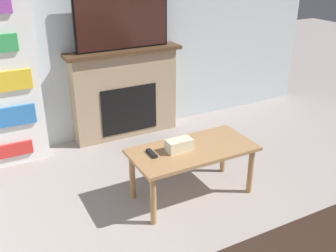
{
  "coord_description": "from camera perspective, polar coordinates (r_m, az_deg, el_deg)",
  "views": [
    {
      "loc": [
        -1.22,
        -0.24,
        2.01
      ],
      "look_at": [
        0.18,
        2.4,
        0.66
      ],
      "focal_mm": 42.0,
      "sensor_mm": 36.0,
      "label": 1
    }
  ],
  "objects": [
    {
      "name": "tv",
      "position": [
        4.3,
        -6.65,
        15.28
      ],
      "size": [
        1.05,
        0.03,
        0.66
      ],
      "color": "black",
      "rests_on": "fireplace"
    },
    {
      "name": "wall_back",
      "position": [
        4.34,
        -11.74,
        15.0
      ],
      "size": [
        5.97,
        0.06,
        2.7
      ],
      "color": "silver",
      "rests_on": "ground_plane"
    },
    {
      "name": "fireplace",
      "position": [
        4.52,
        -6.24,
        4.77
      ],
      "size": [
        1.31,
        0.28,
        1.02
      ],
      "color": "tan",
      "rests_on": "ground_plane"
    },
    {
      "name": "tissue_box",
      "position": [
        3.29,
        1.63,
        -2.76
      ],
      "size": [
        0.22,
        0.12,
        0.1
      ],
      "color": "beige",
      "rests_on": "coffee_table"
    },
    {
      "name": "coffee_table",
      "position": [
        3.38,
        3.59,
        -4.17
      ],
      "size": [
        1.08,
        0.53,
        0.47
      ],
      "color": "#A87A4C",
      "rests_on": "ground_plane"
    },
    {
      "name": "remote_control",
      "position": [
        3.24,
        -2.38,
        -4.0
      ],
      "size": [
        0.04,
        0.15,
        0.02
      ],
      "color": "black",
      "rests_on": "coffee_table"
    }
  ]
}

